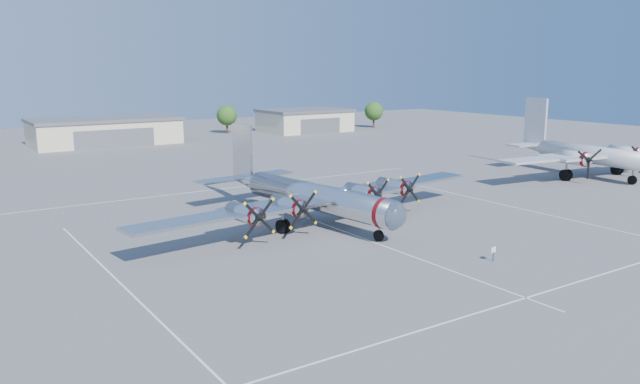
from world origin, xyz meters
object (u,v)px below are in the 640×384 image
hangar_center (105,131)px  twin_engine_east (584,176)px  tree_east (227,115)px  info_placard (493,251)px  main_bomber_b29 (310,222)px  hangar_east (305,120)px  tree_far_east (374,111)px

hangar_center → twin_engine_east: (47.06, -76.85, -2.71)m
tree_east → twin_engine_east: size_ratio=0.20×
twin_engine_east → tree_east: bearing=107.8°
hangar_center → info_placard: 97.30m
main_bomber_b29 → info_placard: main_bomber_b29 is taller
main_bomber_b29 → info_placard: size_ratio=34.24×
hangar_east → info_placard: (-43.49, -97.18, -1.87)m
hangar_center → main_bomber_b29: bearing=-90.4°
tree_east → twin_engine_east: 84.73m
main_bomber_b29 → tree_far_east: bearing=40.7°
info_placard → twin_engine_east: bearing=14.6°
main_bomber_b29 → info_placard: bearing=-82.4°
hangar_center → info_placard: size_ratio=23.95×
tree_east → main_bomber_b29: (-30.59, -83.90, -4.22)m
hangar_east → main_bomber_b29: (-48.59, -77.87, -2.71)m
tree_far_east → info_placard: tree_far_east is taller
twin_engine_east → info_placard: 47.16m
info_placard → hangar_east: bearing=55.0°
twin_engine_east → info_placard: size_ratio=28.26×
info_placard → tree_east: bearing=65.2°
tree_far_east → info_placard: size_ratio=5.56×
hangar_center → twin_engine_east: 90.16m
hangar_east → twin_engine_east: size_ratio=0.61×
hangar_center → tree_east: bearing=11.4°
twin_engine_east → info_placard: twin_engine_east is taller
main_bomber_b29 → twin_engine_east: size_ratio=1.21×
hangar_east → info_placard: hangar_east is taller
twin_engine_east → info_placard: bearing=-148.3°
hangar_east → main_bomber_b29: size_ratio=0.50×
hangar_center → tree_far_east: bearing=-1.7°
hangar_east → twin_engine_east: hangar_east is taller
tree_far_east → main_bomber_b29: bearing=-132.1°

